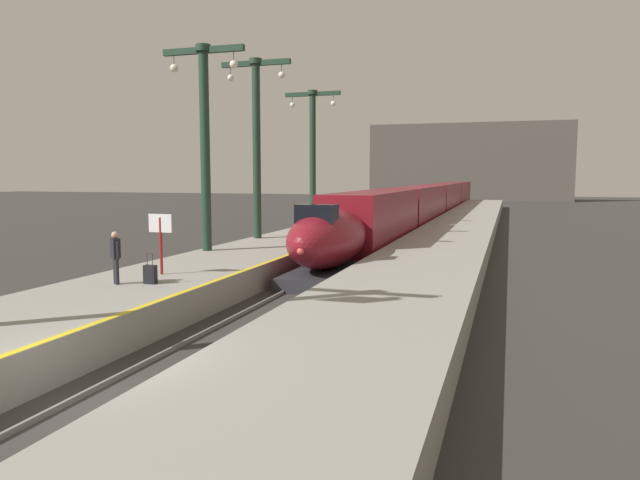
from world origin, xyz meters
TOP-DOWN VIEW (x-y plane):
  - ground_plane at (0.00, 0.00)m, footprint 260.00×260.00m
  - platform_left at (-4.05, 24.75)m, footprint 4.80×110.00m
  - platform_right at (4.05, 24.75)m, footprint 4.80×110.00m
  - platform_left_safety_stripe at (-1.77, 24.75)m, footprint 0.20×107.80m
  - rail_main_left at (-0.75, 27.50)m, footprint 0.08×110.00m
  - rail_main_right at (0.75, 27.50)m, footprint 0.08×110.00m
  - highspeed_train_main at (0.00, 48.53)m, footprint 2.92×75.77m
  - station_column_mid at (-5.90, 15.15)m, footprint 4.00×0.68m
  - station_column_far at (-5.90, 20.95)m, footprint 4.00×0.68m
  - station_column_distant at (-5.90, 30.67)m, footprint 4.00×0.68m
  - passenger_near_edge at (-4.48, 6.55)m, footprint 0.48×0.40m
  - rolling_suitcase at (-3.49, 6.95)m, footprint 0.40×0.22m
  - departure_info_board at (-4.18, 8.68)m, footprint 0.90×0.10m
  - terminus_back_wall at (0.00, 102.00)m, footprint 36.00×2.00m

SIDE VIEW (x-z plane):
  - ground_plane at x=0.00m, z-range 0.00..0.00m
  - rail_main_left at x=-0.75m, z-range 0.00..0.12m
  - rail_main_right at x=0.75m, z-range 0.00..0.12m
  - platform_left at x=-4.05m, z-range 0.00..1.05m
  - platform_right at x=4.05m, z-range 0.00..1.05m
  - platform_left_safety_stripe at x=-1.77m, z-range 1.05..1.06m
  - rolling_suitcase at x=-3.49m, z-range 0.86..1.85m
  - highspeed_train_main at x=0.00m, z-range 0.17..3.77m
  - passenger_near_edge at x=-4.48m, z-range 1.19..2.88m
  - departure_info_board at x=-4.18m, z-range 1.50..3.62m
  - station_column_mid at x=-5.90m, z-range 1.99..11.27m
  - station_column_distant at x=-5.90m, z-range 1.99..11.35m
  - station_column_far at x=-5.90m, z-range 2.00..11.74m
  - terminus_back_wall at x=0.00m, z-range 0.00..14.00m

